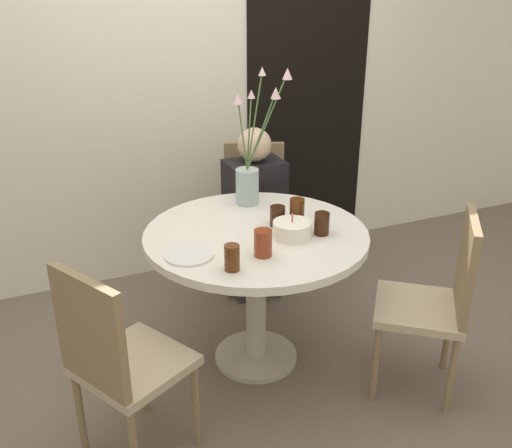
% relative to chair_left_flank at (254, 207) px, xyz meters
% --- Properties ---
extents(ground_plane, '(16.00, 16.00, 0.00)m').
position_rel_chair_left_flank_xyz_m(ground_plane, '(-0.33, -0.81, -0.52)').
color(ground_plane, '#6B5B4C').
extents(wall_back, '(8.00, 0.05, 2.60)m').
position_rel_chair_left_flank_xyz_m(wall_back, '(-0.33, 0.40, 0.78)').
color(wall_back, beige).
rests_on(wall_back, ground_plane).
extents(doorway_panel, '(0.90, 0.01, 2.05)m').
position_rel_chair_left_flank_xyz_m(doorway_panel, '(0.56, 0.37, 0.51)').
color(doorway_panel, black).
rests_on(doorway_panel, ground_plane).
extents(dining_table, '(1.09, 1.09, 0.74)m').
position_rel_chair_left_flank_xyz_m(dining_table, '(-0.33, -0.81, 0.10)').
color(dining_table, silver).
rests_on(dining_table, ground_plane).
extents(chair_left_flank, '(0.52, 0.52, 0.92)m').
position_rel_chair_left_flank_xyz_m(chair_left_flank, '(0.00, 0.00, 0.00)').
color(chair_left_flank, tan).
rests_on(chair_left_flank, ground_plane).
extents(chair_right_flank, '(0.54, 0.54, 0.92)m').
position_rel_chair_left_flank_xyz_m(chair_right_flank, '(-1.10, -1.22, 0.00)').
color(chair_right_flank, tan).
rests_on(chair_right_flank, ground_plane).
extents(chair_near_front, '(0.56, 0.56, 0.92)m').
position_rel_chair_left_flank_xyz_m(chair_near_front, '(0.36, -1.34, 0.00)').
color(chair_near_front, tan).
rests_on(chair_near_front, ground_plane).
extents(birthday_cake, '(0.18, 0.18, 0.12)m').
position_rel_chair_left_flank_xyz_m(birthday_cake, '(-0.20, -0.93, 0.26)').
color(birthday_cake, white).
rests_on(birthday_cake, dining_table).
extents(flower_vase, '(0.27, 0.22, 0.73)m').
position_rel_chair_left_flank_xyz_m(flower_vase, '(-0.22, -0.46, 0.41)').
color(flower_vase, '#9EB2AD').
rests_on(flower_vase, dining_table).
extents(side_plate, '(0.22, 0.22, 0.01)m').
position_rel_chair_left_flank_xyz_m(side_plate, '(-0.71, -0.93, 0.23)').
color(side_plate, silver).
rests_on(side_plate, dining_table).
extents(drink_glass_0, '(0.07, 0.07, 0.11)m').
position_rel_chair_left_flank_xyz_m(drink_glass_0, '(-0.06, -0.96, 0.28)').
color(drink_glass_0, '#33190C').
rests_on(drink_glass_0, dining_table).
extents(drink_glass_1, '(0.07, 0.07, 0.10)m').
position_rel_chair_left_flank_xyz_m(drink_glass_1, '(-0.21, -0.79, 0.28)').
color(drink_glass_1, '#33190C').
rests_on(drink_glass_1, dining_table).
extents(drink_glass_2, '(0.07, 0.07, 0.11)m').
position_rel_chair_left_flank_xyz_m(drink_glass_2, '(-0.58, -1.13, 0.28)').
color(drink_glass_2, '#51280F').
rests_on(drink_glass_2, dining_table).
extents(drink_glass_3, '(0.08, 0.08, 0.12)m').
position_rel_chair_left_flank_xyz_m(drink_glass_3, '(-0.40, -1.05, 0.29)').
color(drink_glass_3, maroon).
rests_on(drink_glass_3, dining_table).
extents(drink_glass_4, '(0.07, 0.07, 0.14)m').
position_rel_chair_left_flank_xyz_m(drink_glass_4, '(-0.12, -0.82, 0.30)').
color(drink_glass_4, '#51280F').
rests_on(drink_glass_4, dining_table).
extents(person_guest, '(0.34, 0.24, 1.08)m').
position_rel_chair_left_flank_xyz_m(person_guest, '(-0.06, -0.15, -0.01)').
color(person_guest, '#383333').
rests_on(person_guest, ground_plane).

